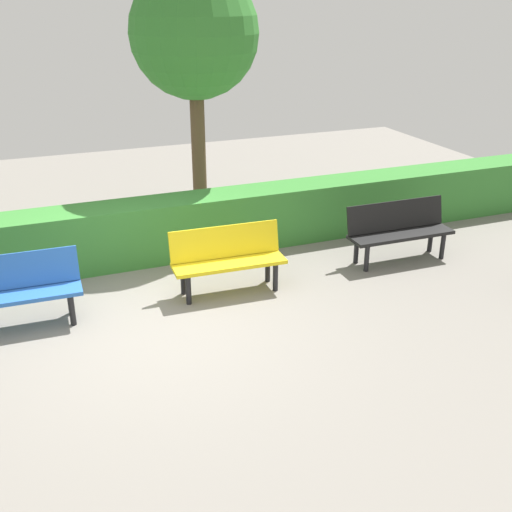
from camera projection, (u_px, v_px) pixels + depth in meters
ground_plane at (150, 324)px, 7.37m from camera, size 18.02×18.02×0.00m
bench_black at (399, 228)px, 8.99m from camera, size 1.59×0.49×0.86m
bench_yellow at (228, 257)px, 8.04m from camera, size 1.50×0.53×0.86m
bench_blue at (13, 288)px, 7.18m from camera, size 1.56×0.51×0.86m
hedge_row at (199, 224)px, 9.26m from camera, size 14.02×0.67×0.89m
tree_near at (194, 35)px, 9.44m from camera, size 2.01×2.01×4.09m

